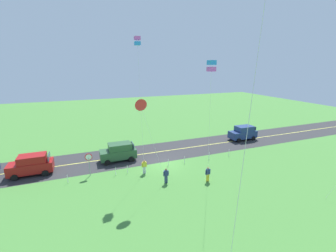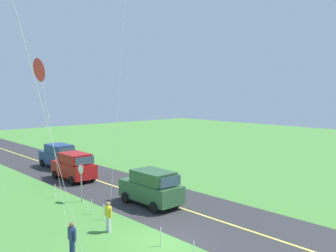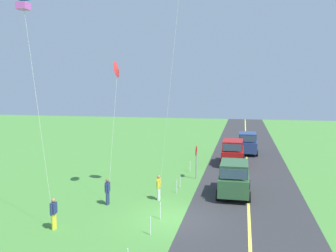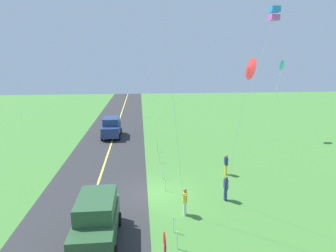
% 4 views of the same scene
% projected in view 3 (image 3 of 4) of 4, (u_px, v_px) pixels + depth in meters
% --- Properties ---
extents(ground_plane, '(120.00, 120.00, 0.10)m').
position_uv_depth(ground_plane, '(174.00, 219.00, 19.60)').
color(ground_plane, '#478438').
extents(asphalt_road, '(120.00, 7.00, 0.00)m').
position_uv_depth(asphalt_road, '(249.00, 224.00, 18.78)').
color(asphalt_road, '#2D2D30').
rests_on(asphalt_road, ground).
extents(road_centre_stripe, '(120.00, 0.16, 0.00)m').
position_uv_depth(road_centre_stripe, '(249.00, 224.00, 18.78)').
color(road_centre_stripe, '#E5E04C').
rests_on(road_centre_stripe, asphalt_road).
extents(car_suv_foreground, '(4.40, 2.12, 2.24)m').
position_uv_depth(car_suv_foreground, '(234.00, 178.00, 23.68)').
color(car_suv_foreground, '#2D5633').
rests_on(car_suv_foreground, ground).
extents(car_parked_east_near, '(4.40, 2.12, 2.24)m').
position_uv_depth(car_parked_east_near, '(233.00, 152.00, 32.98)').
color(car_parked_east_near, maroon).
rests_on(car_parked_east_near, ground).
extents(car_parked_east_far, '(4.40, 2.12, 2.24)m').
position_uv_depth(car_parked_east_far, '(247.00, 143.00, 38.16)').
color(car_parked_east_far, navy).
rests_on(car_parked_east_far, ground).
extents(stop_sign, '(0.76, 0.08, 2.56)m').
position_uv_depth(stop_sign, '(196.00, 156.00, 27.72)').
color(stop_sign, gray).
rests_on(stop_sign, ground).
extents(person_adult_near, '(0.58, 0.22, 1.60)m').
position_uv_depth(person_adult_near, '(108.00, 191.00, 21.79)').
color(person_adult_near, navy).
rests_on(person_adult_near, ground).
extents(person_adult_companion, '(0.58, 0.22, 1.60)m').
position_uv_depth(person_adult_companion, '(159.00, 187.00, 22.67)').
color(person_adult_companion, silver).
rests_on(person_adult_companion, ground).
extents(person_child_watcher, '(0.58, 0.22, 1.60)m').
position_uv_depth(person_child_watcher, '(54.00, 213.00, 18.03)').
color(person_child_watcher, yellow).
rests_on(person_child_watcher, ground).
extents(kite_red_low, '(2.99, 0.41, 8.79)m').
position_uv_depth(kite_red_low, '(117.00, 70.00, 23.35)').
color(kite_red_low, silver).
rests_on(kite_red_low, ground).
extents(kite_yellow_high, '(1.87, 2.52, 11.99)m').
position_uv_depth(kite_yellow_high, '(23.00, 2.00, 18.82)').
color(kite_yellow_high, silver).
rests_on(kite_yellow_high, ground).
extents(fence_post_2, '(0.05, 0.05, 0.90)m').
position_uv_depth(fence_post_2, '(150.00, 226.00, 17.38)').
color(fence_post_2, silver).
rests_on(fence_post_2, ground).
extents(fence_post_3, '(0.05, 0.05, 0.90)m').
position_uv_depth(fence_post_3, '(160.00, 211.00, 19.46)').
color(fence_post_3, silver).
rests_on(fence_post_3, ground).
extents(fence_post_4, '(0.05, 0.05, 0.90)m').
position_uv_depth(fence_post_4, '(177.00, 186.00, 24.21)').
color(fence_post_4, silver).
rests_on(fence_post_4, ground).
extents(fence_post_5, '(0.05, 0.05, 0.90)m').
position_uv_depth(fence_post_5, '(180.00, 181.00, 25.48)').
color(fence_post_5, silver).
rests_on(fence_post_5, ground).
extents(fence_post_6, '(0.05, 0.05, 0.90)m').
position_uv_depth(fence_post_6, '(190.00, 166.00, 30.17)').
color(fence_post_6, silver).
rests_on(fence_post_6, ground).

